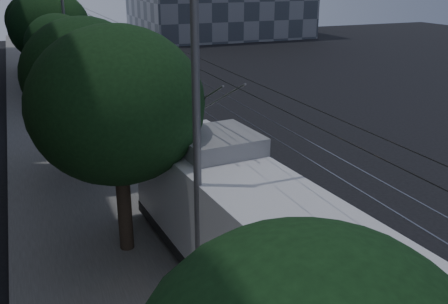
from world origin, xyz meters
TOP-DOWN VIEW (x-y plane):
  - ground at (0.00, 0.00)m, footprint 120.00×120.00m
  - sidewalk at (-7.50, 20.00)m, footprint 5.00×90.00m
  - tram_rails at (2.50, 20.00)m, footprint 4.52×90.00m
  - overhead_wires at (-4.97, 20.00)m, footprint 2.23×90.00m
  - trolleybus at (-3.80, -2.51)m, footprint 3.64×13.14m
  - pickup_silver at (-2.94, 10.33)m, footprint 5.12×7.23m
  - car_white_a at (-3.69, 15.50)m, footprint 1.73×3.90m
  - car_white_b at (-4.30, 23.69)m, footprint 3.70×5.75m
  - car_white_c at (-4.30, 24.50)m, footprint 2.06×4.76m
  - car_white_d at (-2.70, 31.02)m, footprint 1.98×4.64m
  - tree_1 at (-6.50, 1.45)m, footprint 5.09×5.09m
  - tree_2 at (-6.50, 8.32)m, footprint 5.09×5.09m
  - tree_3 at (-6.50, 20.32)m, footprint 3.98×3.98m
  - tree_4 at (-6.50, 26.21)m, footprint 5.75×5.75m
  - tree_5 at (-7.00, 33.59)m, footprint 5.07×5.07m
  - streetlamp_near at (-4.78, -1.74)m, footprint 2.53×0.44m
  - streetlamp_far at (-5.35, 22.85)m, footprint 2.22×0.44m

SIDE VIEW (x-z plane):
  - ground at x=0.00m, z-range 0.00..0.00m
  - tram_rails at x=2.50m, z-range 0.00..0.02m
  - sidewalk at x=-7.50m, z-range 0.00..0.15m
  - car_white_a at x=-3.69m, z-range 0.00..1.31m
  - car_white_c at x=-4.30m, z-range 0.00..1.52m
  - car_white_b at x=-4.30m, z-range 0.00..1.55m
  - car_white_d at x=-2.70m, z-range 0.00..1.56m
  - pickup_silver at x=-2.94m, z-range 0.00..1.83m
  - trolleybus at x=-3.80m, z-range -1.01..4.61m
  - overhead_wires at x=-4.97m, z-range 0.47..6.47m
  - tree_3 at x=-6.50m, z-range 1.22..7.30m
  - tree_2 at x=-6.50m, z-range 1.09..7.89m
  - tree_5 at x=-7.00m, z-range 1.14..8.02m
  - tree_4 at x=-6.50m, z-range 1.06..8.38m
  - tree_1 at x=-6.50m, z-range 1.24..8.34m
  - streetlamp_far at x=-5.35m, z-range 0.98..10.03m
  - streetlamp_near at x=-4.78m, z-range 1.05..11.56m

